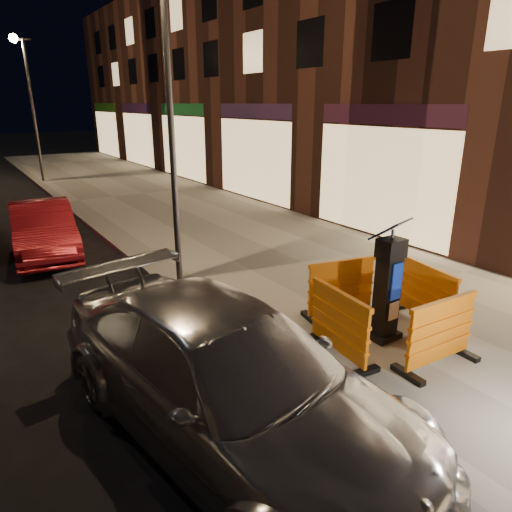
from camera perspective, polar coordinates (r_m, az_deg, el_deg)
ground_plane at (r=7.06m, az=-0.92°, el=-11.86°), size 120.00×120.00×0.00m
sidewalk at (r=8.83m, az=15.75°, el=-5.51°), size 6.00×60.00×0.15m
kerb at (r=7.02m, az=-0.92°, el=-11.33°), size 0.30×60.00×0.15m
parking_kiosk at (r=7.02m, az=16.15°, el=-3.40°), size 0.63×0.63×1.77m
barrier_front at (r=6.67m, az=22.07°, el=-8.95°), size 1.29×0.59×0.99m
barrier_back at (r=7.76m, az=10.59°, el=-3.95°), size 1.34×0.76×0.99m
barrier_kerbside at (r=6.53m, az=10.33°, el=-8.40°), size 0.66×1.31×0.99m
barrier_bldgside at (r=7.87m, az=20.42°, el=-4.50°), size 0.74×1.34×0.99m
car_silver at (r=5.60m, az=-3.39°, el=-21.14°), size 2.85×5.40×1.49m
car_red at (r=12.49m, az=-24.64°, el=0.22°), size 1.77×4.02×1.28m
street_lamp_mid at (r=8.87m, az=-10.57°, el=15.55°), size 0.12×0.12×6.00m
street_lamp_far at (r=23.39m, az=-26.05°, el=15.77°), size 0.12×0.12×6.00m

